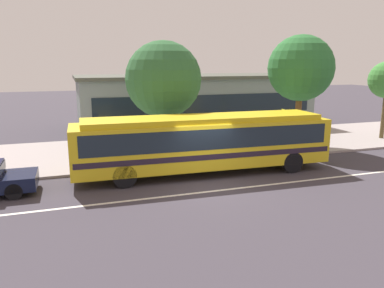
# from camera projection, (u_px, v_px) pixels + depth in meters

# --- Properties ---
(ground_plane) EXTENTS (120.00, 120.00, 0.00)m
(ground_plane) POSITION_uv_depth(u_px,v_px,m) (209.00, 185.00, 15.92)
(ground_plane) COLOR #3C373F
(sidewalk_slab) EXTENTS (60.00, 8.00, 0.12)m
(sidewalk_slab) POSITION_uv_depth(u_px,v_px,m) (166.00, 148.00, 22.44)
(sidewalk_slab) COLOR #9F9391
(sidewalk_slab) RESTS_ON ground_plane
(lane_stripe_center) EXTENTS (56.00, 0.16, 0.01)m
(lane_stripe_center) POSITION_uv_depth(u_px,v_px,m) (216.00, 191.00, 15.18)
(lane_stripe_center) COLOR silver
(lane_stripe_center) RESTS_ON ground_plane
(transit_bus) EXTENTS (11.92, 2.86, 2.70)m
(transit_bus) POSITION_uv_depth(u_px,v_px,m) (204.00, 140.00, 17.29)
(transit_bus) COLOR gold
(transit_bus) RESTS_ON ground_plane
(pedestrian_waiting_near_sign) EXTENTS (0.45, 0.45, 1.72)m
(pedestrian_waiting_near_sign) POSITION_uv_depth(u_px,v_px,m) (238.00, 136.00, 20.80)
(pedestrian_waiting_near_sign) COLOR #3D2E3F
(pedestrian_waiting_near_sign) RESTS_ON sidewalk_slab
(pedestrian_walking_along_curb) EXTENTS (0.48, 0.48, 1.69)m
(pedestrian_walking_along_curb) POSITION_uv_depth(u_px,v_px,m) (192.00, 138.00, 20.10)
(pedestrian_walking_along_curb) COLOR #2D2351
(pedestrian_walking_along_curb) RESTS_ON sidewalk_slab
(pedestrian_standing_by_tree) EXTENTS (0.34, 0.34, 1.72)m
(pedestrian_standing_by_tree) POSITION_uv_depth(u_px,v_px,m) (208.00, 140.00, 19.56)
(pedestrian_standing_by_tree) COLOR navy
(pedestrian_standing_by_tree) RESTS_ON sidewalk_slab
(bus_stop_sign) EXTENTS (0.10, 0.44, 2.49)m
(bus_stop_sign) POSITION_uv_depth(u_px,v_px,m) (283.00, 126.00, 20.49)
(bus_stop_sign) COLOR gray
(bus_stop_sign) RESTS_ON sidewalk_slab
(street_tree_near_stop) EXTENTS (4.18, 4.18, 6.16)m
(street_tree_near_stop) POSITION_uv_depth(u_px,v_px,m) (163.00, 80.00, 20.52)
(street_tree_near_stop) COLOR brown
(street_tree_near_stop) RESTS_ON sidewalk_slab
(street_tree_mid_block) EXTENTS (3.90, 3.90, 6.60)m
(street_tree_mid_block) POSITION_uv_depth(u_px,v_px,m) (301.00, 69.00, 22.24)
(street_tree_mid_block) COLOR brown
(street_tree_mid_block) RESTS_ON sidewalk_slab
(station_building) EXTENTS (18.21, 7.54, 4.14)m
(station_building) POSITION_uv_depth(u_px,v_px,m) (194.00, 101.00, 30.17)
(station_building) COLOR gray
(station_building) RESTS_ON ground_plane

